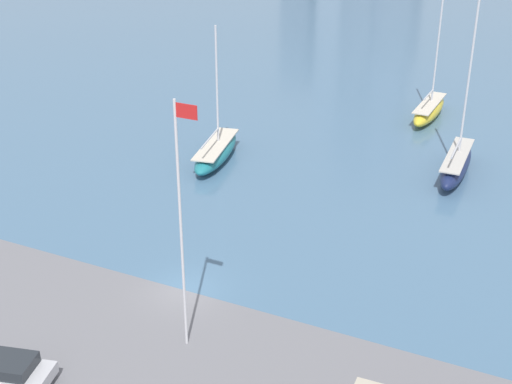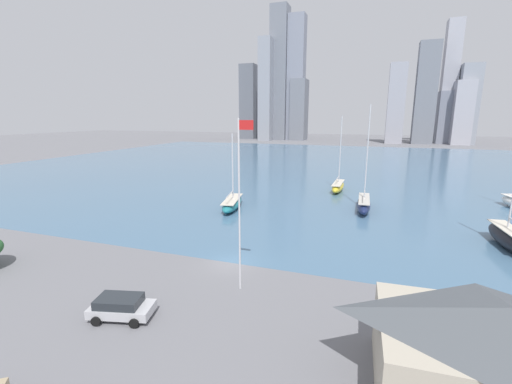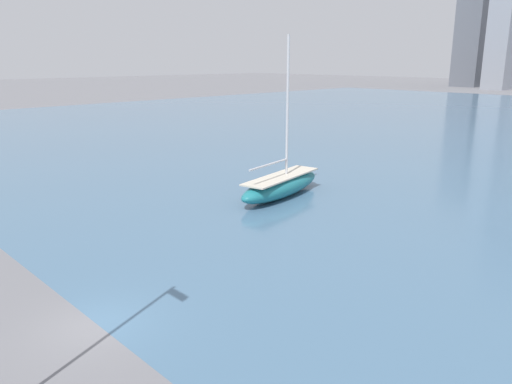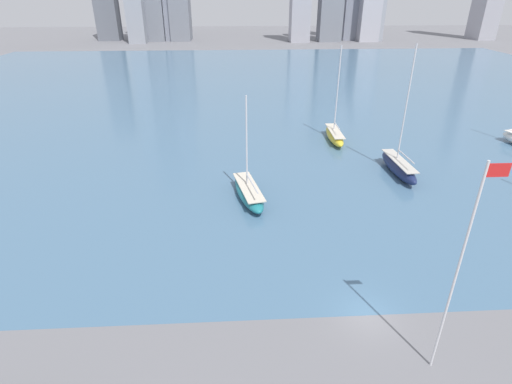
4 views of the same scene
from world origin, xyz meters
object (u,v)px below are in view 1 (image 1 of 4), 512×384
at_px(sailboat_teal, 216,151).
at_px(flag_pole, 181,222).
at_px(sailboat_navy, 456,163).
at_px(parked_wagon_silver, 7,371).
at_px(sailboat_yellow, 429,109).

bearing_deg(sailboat_teal, flag_pole, -76.65).
relative_size(sailboat_navy, sailboat_teal, 1.37).
bearing_deg(parked_wagon_silver, sailboat_teal, 173.81).
xyz_separation_m(sailboat_yellow, sailboat_teal, (-13.79, -18.15, -0.08)).
distance_m(sailboat_yellow, parked_wagon_silver, 48.20).
height_order(sailboat_navy, parked_wagon_silver, sailboat_navy).
height_order(flag_pole, sailboat_navy, sailboat_navy).
bearing_deg(flag_pole, sailboat_teal, 114.73).
xyz_separation_m(flag_pole, sailboat_yellow, (3.42, 40.66, -6.37)).
xyz_separation_m(sailboat_yellow, parked_wagon_silver, (-9.73, -47.21, -0.10)).
xyz_separation_m(sailboat_navy, sailboat_yellow, (-5.08, 12.58, -0.12)).
relative_size(flag_pole, sailboat_navy, 0.88).
bearing_deg(sailboat_yellow, flag_pole, -93.57).
xyz_separation_m(sailboat_navy, parked_wagon_silver, (-14.81, -34.63, -0.22)).
relative_size(sailboat_yellow, sailboat_teal, 1.22).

